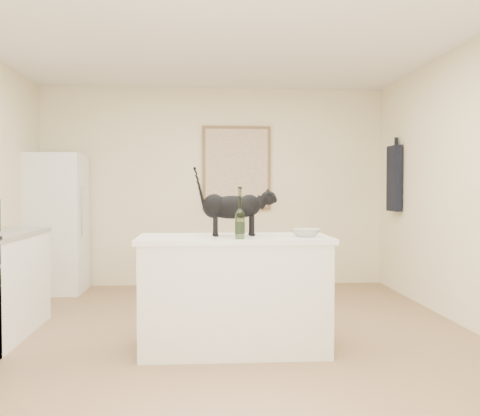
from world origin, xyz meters
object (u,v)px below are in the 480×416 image
(black_cat, at_px, (232,210))
(glass_bowl, at_px, (306,233))
(wine_bottle, at_px, (240,216))
(fridge, at_px, (56,223))

(black_cat, xyz_separation_m, glass_bowl, (0.56, -0.12, -0.17))
(black_cat, relative_size, wine_bottle, 1.70)
(black_cat, bearing_deg, fridge, 125.21)
(fridge, height_order, glass_bowl, fridge)
(fridge, relative_size, glass_bowl, 6.80)
(wine_bottle, xyz_separation_m, glass_bowl, (0.52, 0.13, -0.14))
(glass_bowl, bearing_deg, fridge, 134.60)
(glass_bowl, bearing_deg, black_cat, 168.01)
(glass_bowl, bearing_deg, wine_bottle, -165.90)
(fridge, xyz_separation_m, wine_bottle, (2.08, -2.77, 0.22))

